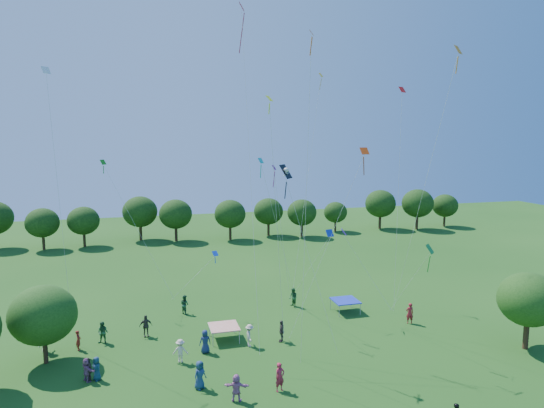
{
  "coord_description": "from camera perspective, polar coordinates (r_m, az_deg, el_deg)",
  "views": [
    {
      "loc": [
        -8.37,
        -17.02,
        15.48
      ],
      "look_at": [
        0.0,
        14.0,
        11.0
      ],
      "focal_mm": 32.0,
      "sensor_mm": 36.0,
      "label": 1
    }
  ],
  "objects": [
    {
      "name": "small_kite_8",
      "position": [
        34.23,
        9.35,
        2.2
      ],
      "size": [
        5.63,
        0.56,
        13.44
      ],
      "color": "#BE3A0B"
    },
    {
      "name": "small_kite_1",
      "position": [
        35.08,
        19.41,
        9.9
      ],
      "size": [
        0.75,
        6.71,
        19.96
      ],
      "color": "orange"
    },
    {
      "name": "small_kite_4",
      "position": [
        41.12,
        6.33,
        -4.28
      ],
      "size": [
        2.21,
        4.1,
        6.5
      ],
      "color": "#1232B5"
    },
    {
      "name": "crowd_person_8",
      "position": [
        45.17,
        2.51,
        -10.94
      ],
      "size": [
        0.66,
        0.94,
        1.74
      ],
      "primitive_type": "imported",
      "rotation": [
        0.0,
        0.0,
        4.96
      ],
      "color": "#24542A",
      "rests_on": "ground"
    },
    {
      "name": "crowd_person_12",
      "position": [
        36.55,
        -7.88,
        -15.73
      ],
      "size": [
        0.88,
        0.54,
        1.71
      ],
      "primitive_type": "imported",
      "rotation": [
        0.0,
        0.0,
        3.24
      ],
      "color": "navy",
      "rests_on": "ground"
    },
    {
      "name": "small_kite_11",
      "position": [
        45.62,
        -17.72,
        1.48
      ],
      "size": [
        6.0,
        4.87,
        12.12
      ],
      "color": "#1E8017"
    },
    {
      "name": "small_kite_5",
      "position": [
        40.47,
        0.63,
        0.86
      ],
      "size": [
        2.6,
        3.61,
        11.89
      ],
      "color": "#A31B83"
    },
    {
      "name": "treeline",
      "position": [
        73.64,
        -9.74,
        -1.08
      ],
      "size": [
        88.01,
        8.77,
        6.77
      ],
      "color": "#422B19",
      "rests_on": "ground"
    },
    {
      "name": "small_kite_7",
      "position": [
        39.64,
        -0.44,
        1.37
      ],
      "size": [
        4.26,
        3.96,
        12.51
      ],
      "color": "#0BAFB1"
    },
    {
      "name": "crowd_person_2",
      "position": [
        39.83,
        -19.27,
        -14.09
      ],
      "size": [
        0.92,
        0.67,
        1.68
      ],
      "primitive_type": "imported",
      "rotation": [
        0.0,
        0.0,
        5.99
      ],
      "color": "#265930",
      "rests_on": "ground"
    },
    {
      "name": "crowd_person_6",
      "position": [
        34.57,
        -19.93,
        -17.74
      ],
      "size": [
        0.76,
        0.87,
        1.55
      ],
      "primitive_type": "imported",
      "rotation": [
        0.0,
        0.0,
        5.28
      ],
      "color": "#1A364D",
      "rests_on": "ground"
    },
    {
      "name": "near_tree_north",
      "position": [
        37.21,
        -25.34,
        -11.72
      ],
      "size": [
        4.48,
        4.48,
        5.47
      ],
      "color": "#422B19",
      "rests_on": "ground"
    },
    {
      "name": "crowd_person_15",
      "position": [
        39.88,
        -25.2,
        -14.31
      ],
      "size": [
        1.09,
        1.25,
        1.78
      ],
      "primitive_type": "imported",
      "rotation": [
        0.0,
        0.0,
        0.97
      ],
      "color": "#B4B090",
      "rests_on": "ground"
    },
    {
      "name": "small_kite_10",
      "position": [
        47.64,
        4.96,
        8.75
      ],
      "size": [
        4.69,
        5.62,
        20.4
      ],
      "color": "#FFA416"
    },
    {
      "name": "small_kite_3",
      "position": [
        35.92,
        17.62,
        -6.0
      ],
      "size": [
        0.84,
        6.14,
        6.79
      ],
      "color": "#167D24"
    },
    {
      "name": "small_kite_13",
      "position": [
        41.17,
        8.98,
        -4.21
      ],
      "size": [
        3.61,
        3.03,
        6.52
      ],
      "color": "#671A9E"
    },
    {
      "name": "crowd_person_3",
      "position": [
        35.45,
        -10.73,
        -16.62
      ],
      "size": [
        1.16,
        0.7,
        1.66
      ],
      "primitive_type": "imported",
      "rotation": [
        0.0,
        0.0,
        2.94
      ],
      "color": "beige",
      "rests_on": "ground"
    },
    {
      "name": "small_kite_6",
      "position": [
        38.16,
        -24.41,
        7.39
      ],
      "size": [
        1.07,
        0.61,
        19.05
      ],
      "color": "white"
    },
    {
      "name": "near_tree_east",
      "position": [
        40.39,
        27.96,
        -9.89
      ],
      "size": [
        4.34,
        4.34,
        5.72
      ],
      "color": "#422B19",
      "rests_on": "ground"
    },
    {
      "name": "pirate_kite",
      "position": [
        32.63,
        1.8,
        3.38
      ],
      "size": [
        3.31,
        3.62,
        12.31
      ],
      "color": "black"
    },
    {
      "name": "crowd_person_1",
      "position": [
        42.94,
        15.89,
        -12.26
      ],
      "size": [
        0.72,
        0.53,
        1.76
      ],
      "primitive_type": "imported",
      "rotation": [
        0.0,
        0.0,
        2.96
      ],
      "color": "maroon",
      "rests_on": "ground"
    },
    {
      "name": "crowd_person_0",
      "position": [
        32.01,
        -8.49,
        -19.27
      ],
      "size": [
        0.99,
        0.9,
        1.79
      ],
      "primitive_type": "imported",
      "rotation": [
        0.0,
        0.0,
        0.63
      ],
      "color": "navy",
      "rests_on": "ground"
    },
    {
      "name": "small_kite_9",
      "position": [
        28.27,
        4.21,
        6.24
      ],
      "size": [
        0.35,
        1.39,
        20.02
      ],
      "color": "#FF5D0D"
    },
    {
      "name": "red_high_kite",
      "position": [
        37.78,
        -3.25,
        15.75
      ],
      "size": [
        1.13,
        9.47,
        24.41
      ],
      "color": "red"
    },
    {
      "name": "small_kite_0",
      "position": [
        40.26,
        14.84,
        6.98
      ],
      "size": [
        0.85,
        1.1,
        18.1
      ],
      "color": "red"
    },
    {
      "name": "crowd_person_5",
      "position": [
        30.57,
        -4.21,
        -20.74
      ],
      "size": [
        1.63,
        1.02,
        1.64
      ],
      "primitive_type": "imported",
      "rotation": [
        0.0,
        0.0,
        2.8
      ],
      "color": "#AE659D",
      "rests_on": "ground"
    },
    {
      "name": "crowd_person_10",
      "position": [
        40.09,
        -14.64,
        -13.71
      ],
      "size": [
        1.08,
        0.63,
        1.73
      ],
      "primitive_type": "imported",
      "rotation": [
        0.0,
        0.0,
        0.17
      ],
      "color": "#403C33",
      "rests_on": "ground"
    },
    {
      "name": "crowd_person_11",
      "position": [
        34.64,
        -20.97,
        -17.73
      ],
      "size": [
        1.19,
        1.51,
        1.55
      ],
      "primitive_type": "imported",
      "rotation": [
        0.0,
        0.0,
        2.11
      ],
      "color": "#8A5180",
      "rests_on": "ground"
    },
    {
      "name": "tent_blue",
      "position": [
        44.33,
        8.62,
        -11.17
      ],
      "size": [
        2.2,
        2.2,
        1.1
      ],
      "color": "#1C30B6",
      "rests_on": "ground"
    },
    {
      "name": "crowd_person_16",
      "position": [
        34.64,
        -20.78,
        -17.74
      ],
      "size": [
        0.78,
        0.99,
        1.54
      ],
      "primitive_type": "imported",
      "rotation": [
        0.0,
        0.0,
        5.19
      ],
      "color": "#3A332E",
      "rests_on": "ground"
    },
    {
      "name": "small_kite_12",
      "position": [
        42.56,
        -7.31,
        -6.55
      ],
      "size": [
        4.09,
        1.27,
        4.36
      ],
      "color": "blue"
    },
    {
      "name": "crowd_person_9",
      "position": [
        37.27,
        -2.65,
        -15.2
      ],
      "size": [
        0.59,
        1.14,
        1.68
      ],
      "primitive_type": "imported",
      "rotation": [
        0.0,
        0.0,
        1.48
      ],
      "color": "beige",
      "rests_on": "ground"
    },
    {
      "name": "crowd_person_13",
      "position": [
        39.32,
        -21.82,
        -14.66
      ],
      "size": [
        0.38,
        0.57,
        1.49
      ],
      "primitive_type": "imported",
      "rotation": [
        0.0,
        0.0,
        1.61
      ],
      "color": "maroon",
      "rests_on": "ground"
    },
    {
      "name": "crowd_person_7",
      "position": [
        31.44,
        0.93,
        -19.69
      ],
      "size": [
        0.78,
        0.64,
        1.8
      ],
      "primitive_type": "imported",
      "rotation": [
        0.0,
        0.0,
        0.35
      ],
      "color": "maroon",
      "rests_on": "ground"
    },
    {
      "name": "crowd_person_4",
      "position": [
        38.02,
        1.14,
        -14.71
      ],
      "size": [
        0.83,
        1.08,
        1.68
      ],
      "primitive_type": "imported",
      "rotation": [
        0.0,
        0.0,
        4.27
      ],
      "color": "#413634",
      "rests_on": "ground"
    },
    {
      "name": "crowd_person_14",
      "position": [
        44.16,
        -10.24,
        -11.55
      ],
      "size": [
        0.86,
        0.94,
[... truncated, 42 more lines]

